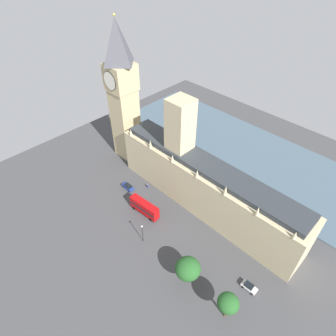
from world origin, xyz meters
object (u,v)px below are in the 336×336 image
(plane_tree_kerbside, at_px, (188,269))
(double_decker_bus_far_end, at_px, (144,207))
(clock_tower, at_px, (122,92))
(car_blue_midblock, at_px, (128,187))
(pedestrian_opposite_hall, at_px, (148,186))
(plane_tree_trailing, at_px, (228,303))
(parliament_building, at_px, (203,182))
(car_white_corner, at_px, (249,287))
(street_lamp_near_tower, at_px, (142,231))

(plane_tree_kerbside, bearing_deg, double_decker_bus_far_end, -106.86)
(clock_tower, xyz_separation_m, plane_tree_kerbside, (23.85, 52.89, -20.16))
(car_blue_midblock, bearing_deg, clock_tower, 49.56)
(clock_tower, xyz_separation_m, car_blue_midblock, (13.10, 15.52, -25.37))
(double_decker_bus_far_end, relative_size, pedestrian_opposite_hall, 6.67)
(plane_tree_trailing, bearing_deg, car_blue_midblock, -102.37)
(parliament_building, distance_m, plane_tree_kerbside, 28.08)
(clock_tower, bearing_deg, car_white_corner, 77.72)
(plane_tree_kerbside, bearing_deg, clock_tower, -114.28)
(car_white_corner, bearing_deg, double_decker_bus_far_end, -88.71)
(double_decker_bus_far_end, distance_m, plane_tree_kerbside, 26.30)
(clock_tower, bearing_deg, plane_tree_trailing, 69.77)
(parliament_building, height_order, clock_tower, clock_tower)
(plane_tree_kerbside, bearing_deg, car_white_corner, 127.70)
(pedestrian_opposite_hall, bearing_deg, parliament_building, -69.84)
(clock_tower, height_order, car_blue_midblock, clock_tower)
(clock_tower, height_order, street_lamp_near_tower, clock_tower)
(plane_tree_kerbside, bearing_deg, car_blue_midblock, -106.06)
(parliament_building, bearing_deg, pedestrian_opposite_hall, -67.04)
(clock_tower, height_order, pedestrian_opposite_hall, clock_tower)
(plane_tree_trailing, height_order, street_lamp_near_tower, plane_tree_trailing)
(plane_tree_kerbside, height_order, street_lamp_near_tower, plane_tree_kerbside)
(parliament_building, relative_size, pedestrian_opposite_hall, 40.49)
(parliament_building, relative_size, street_lamp_near_tower, 9.25)
(clock_tower, xyz_separation_m, car_white_corner, (14.23, 65.35, -25.37))
(plane_tree_trailing, bearing_deg, pedestrian_opposite_hall, -109.59)
(parliament_building, xyz_separation_m, car_white_corner, (13.86, 27.46, -8.65))
(pedestrian_opposite_hall, height_order, street_lamp_near_tower, street_lamp_near_tower)
(pedestrian_opposite_hall, relative_size, plane_tree_kerbside, 0.18)
(clock_tower, height_order, plane_tree_trailing, clock_tower)
(clock_tower, bearing_deg, car_blue_midblock, 49.84)
(car_blue_midblock, xyz_separation_m, car_white_corner, (1.13, 49.82, -0.00))
(parliament_building, bearing_deg, plane_tree_kerbside, 32.56)
(car_blue_midblock, xyz_separation_m, plane_tree_trailing, (10.85, 49.45, 5.65))
(plane_tree_trailing, distance_m, plane_tree_kerbside, 12.09)
(car_white_corner, bearing_deg, pedestrian_opposite_hall, -99.77)
(clock_tower, bearing_deg, pedestrian_opposite_hall, 68.35)
(pedestrian_opposite_hall, bearing_deg, plane_tree_trailing, -112.38)
(plane_tree_kerbside, bearing_deg, parliament_building, -147.44)
(pedestrian_opposite_hall, xyz_separation_m, street_lamp_near_tower, (15.75, 15.55, 4.10))
(street_lamp_near_tower, bearing_deg, pedestrian_opposite_hall, -135.36)
(car_white_corner, bearing_deg, clock_tower, -104.16)
(plane_tree_trailing, bearing_deg, car_white_corner, 177.83)
(clock_tower, relative_size, pedestrian_opposite_hall, 31.74)
(double_decker_bus_far_end, xyz_separation_m, pedestrian_opposite_hall, (-8.35, -7.94, -1.91))
(plane_tree_trailing, height_order, plane_tree_kerbside, plane_tree_kerbside)
(car_blue_midblock, height_order, plane_tree_trailing, plane_tree_trailing)
(car_white_corner, xyz_separation_m, plane_tree_trailing, (9.72, -0.37, 5.65))
(car_white_corner, distance_m, pedestrian_opposite_hall, 45.78)
(car_blue_midblock, relative_size, plane_tree_trailing, 0.55)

